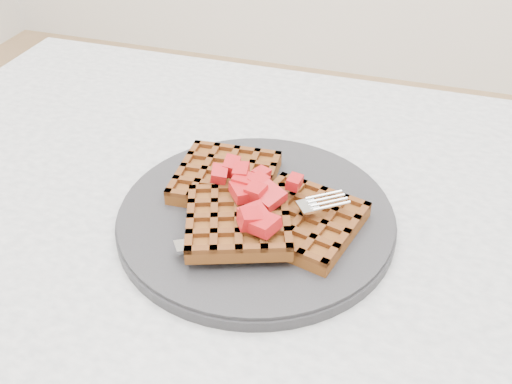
% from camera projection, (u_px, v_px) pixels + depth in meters
% --- Properties ---
extents(table, '(1.20, 0.80, 0.75)m').
position_uv_depth(table, '(346.00, 350.00, 0.60)').
color(table, silver).
rests_on(table, ground).
extents(plate, '(0.28, 0.28, 0.02)m').
position_uv_depth(plate, '(256.00, 217.00, 0.58)').
color(plate, '#232326').
rests_on(plate, table).
extents(waffles, '(0.21, 0.19, 0.03)m').
position_uv_depth(waffles, '(255.00, 204.00, 0.57)').
color(waffles, brown).
rests_on(waffles, plate).
extents(strawberry_pile, '(0.15, 0.15, 0.02)m').
position_uv_depth(strawberry_pile, '(256.00, 181.00, 0.55)').
color(strawberry_pile, '#910007').
rests_on(strawberry_pile, waffles).
extents(fork, '(0.16, 0.13, 0.02)m').
position_uv_depth(fork, '(276.00, 229.00, 0.54)').
color(fork, silver).
rests_on(fork, plate).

